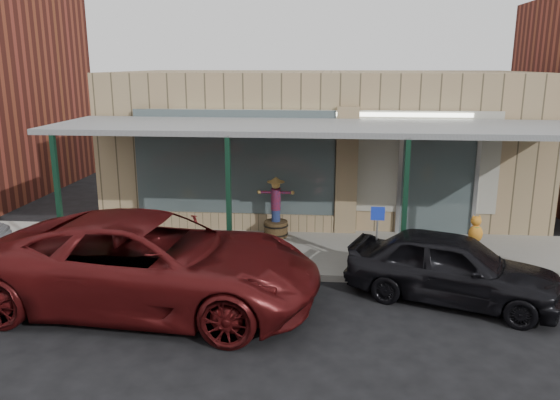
# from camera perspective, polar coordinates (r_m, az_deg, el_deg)

# --- Properties ---
(ground) EXTENTS (120.00, 120.00, 0.00)m
(ground) POSITION_cam_1_polar(r_m,az_deg,el_deg) (9.75, 3.17, -12.99)
(ground) COLOR black
(ground) RESTS_ON ground
(sidewalk) EXTENTS (40.00, 3.20, 0.15)m
(sidewalk) POSITION_cam_1_polar(r_m,az_deg,el_deg) (13.03, 3.81, -5.49)
(sidewalk) COLOR gray
(sidewalk) RESTS_ON ground
(storefront) EXTENTS (12.00, 6.25, 4.20)m
(storefront) POSITION_cam_1_polar(r_m,az_deg,el_deg) (17.00, 4.37, 6.13)
(storefront) COLOR #907A58
(storefront) RESTS_ON ground
(awning) EXTENTS (12.00, 3.00, 3.04)m
(awning) POSITION_cam_1_polar(r_m,az_deg,el_deg) (12.32, 4.03, 7.42)
(awning) COLOR slate
(awning) RESTS_ON ground
(block_buildings_near) EXTENTS (61.00, 8.00, 8.00)m
(block_buildings_near) POSITION_cam_1_polar(r_m,az_deg,el_deg) (17.97, 11.09, 11.70)
(block_buildings_near) COLOR maroon
(block_buildings_near) RESTS_ON ground
(barrel_scarecrow) EXTENTS (0.93, 0.74, 1.55)m
(barrel_scarecrow) POSITION_cam_1_polar(r_m,az_deg,el_deg) (13.80, -0.44, -1.73)
(barrel_scarecrow) COLOR #48371C
(barrel_scarecrow) RESTS_ON sidewalk
(barrel_pumpkin) EXTENTS (0.63, 0.63, 0.67)m
(barrel_pumpkin) POSITION_cam_1_polar(r_m,az_deg,el_deg) (13.24, -13.74, -4.14)
(barrel_pumpkin) COLOR #48371C
(barrel_pumpkin) RESTS_ON sidewalk
(handicap_sign) EXTENTS (0.29, 0.04, 1.39)m
(handicap_sign) POSITION_cam_1_polar(r_m,az_deg,el_deg) (11.63, 10.11, -3.08)
(handicap_sign) COLOR gray
(handicap_sign) RESTS_ON sidewalk
(parked_sedan) EXTENTS (4.26, 2.88, 1.47)m
(parked_sedan) POSITION_cam_1_polar(r_m,az_deg,el_deg) (10.94, 17.53, -6.69)
(parked_sedan) COLOR black
(parked_sedan) RESTS_ON ground
(car_maroon) EXTENTS (6.44, 3.32, 1.74)m
(car_maroon) POSITION_cam_1_polar(r_m,az_deg,el_deg) (10.40, -13.33, -6.36)
(car_maroon) COLOR #4F0F10
(car_maroon) RESTS_ON ground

